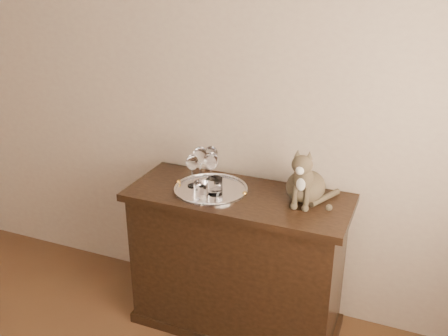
# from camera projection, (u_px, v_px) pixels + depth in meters

# --- Properties ---
(wall_back) EXTENTS (4.00, 0.10, 2.70)m
(wall_back) POSITION_uv_depth(u_px,v_px,m) (163.00, 80.00, 2.94)
(wall_back) COLOR tan
(wall_back) RESTS_ON ground
(sideboard) EXTENTS (1.20, 0.50, 0.85)m
(sideboard) POSITION_uv_depth(u_px,v_px,m) (237.00, 262.00, 2.82)
(sideboard) COLOR black
(sideboard) RESTS_ON ground
(tray) EXTENTS (0.40, 0.40, 0.01)m
(tray) POSITION_uv_depth(u_px,v_px,m) (211.00, 190.00, 2.70)
(tray) COLOR silver
(tray) RESTS_ON sideboard
(wine_glass_a) EXTENTS (0.08, 0.08, 0.21)m
(wine_glass_a) POSITION_uv_depth(u_px,v_px,m) (200.00, 165.00, 2.74)
(wine_glass_a) COLOR white
(wine_glass_a) RESTS_ON tray
(wine_glass_b) EXTENTS (0.08, 0.08, 0.20)m
(wine_glass_b) POSITION_uv_depth(u_px,v_px,m) (211.00, 163.00, 2.77)
(wine_glass_b) COLOR silver
(wine_glass_b) RESTS_ON tray
(wine_glass_c) EXTENTS (0.07, 0.07, 0.18)m
(wine_glass_c) POSITION_uv_depth(u_px,v_px,m) (192.00, 171.00, 2.70)
(wine_glass_c) COLOR white
(wine_glass_c) RESTS_ON tray
(wine_glass_d) EXTENTS (0.08, 0.08, 0.21)m
(wine_glass_d) POSITION_uv_depth(u_px,v_px,m) (211.00, 170.00, 2.68)
(wine_glass_d) COLOR white
(wine_glass_d) RESTS_ON tray
(tumbler_a) EXTENTS (0.08, 0.08, 0.09)m
(tumbler_a) POSITION_uv_depth(u_px,v_px,m) (215.00, 186.00, 2.62)
(tumbler_a) COLOR silver
(tumbler_a) RESTS_ON tray
(tumbler_b) EXTENTS (0.07, 0.07, 0.08)m
(tumbler_b) POSITION_uv_depth(u_px,v_px,m) (201.00, 189.00, 2.59)
(tumbler_b) COLOR silver
(tumbler_b) RESTS_ON tray
(cat) EXTENTS (0.31, 0.29, 0.31)m
(cat) POSITION_uv_depth(u_px,v_px,m) (307.00, 172.00, 2.54)
(cat) COLOR brown
(cat) RESTS_ON sideboard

